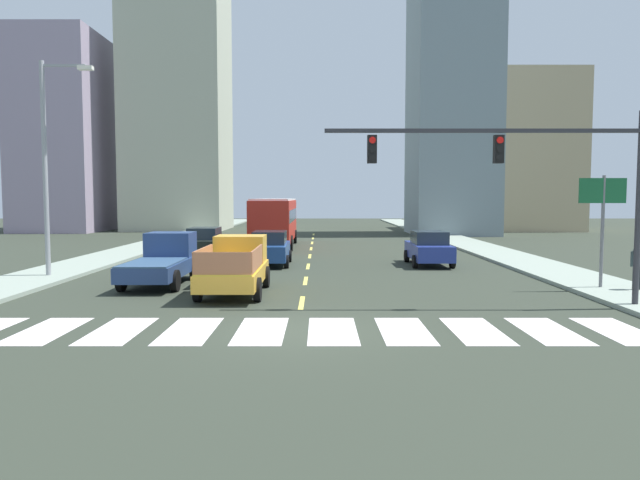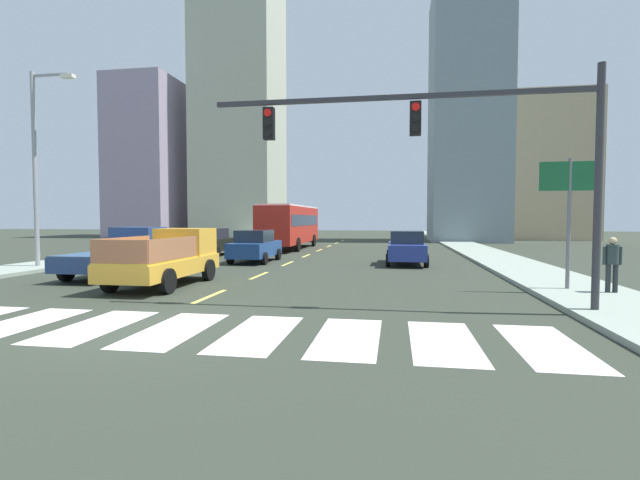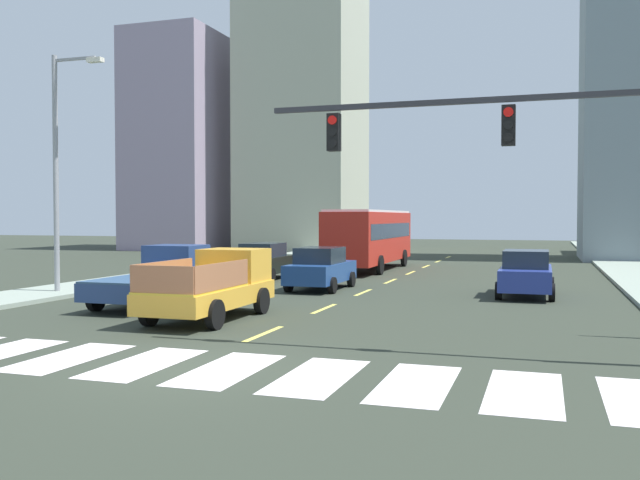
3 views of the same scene
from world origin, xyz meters
TOP-DOWN VIEW (x-y plane):
  - ground_plane at (0.00, 0.00)m, footprint 160.00×160.00m
  - sidewalk_right at (11.20, 18.00)m, footprint 3.11×110.00m
  - sidewalk_left at (-11.20, 18.00)m, footprint 3.11×110.00m
  - crosswalk_stripe_3 at (-2.74, 0.00)m, footprint 1.24×3.13m
  - crosswalk_stripe_4 at (-0.91, 0.00)m, footprint 1.24×3.13m
  - crosswalk_stripe_5 at (0.91, 0.00)m, footprint 1.24×3.13m
  - crosswalk_stripe_6 at (2.74, 0.00)m, footprint 1.24×3.13m
  - crosswalk_stripe_7 at (4.57, 0.00)m, footprint 1.24×3.13m
  - crosswalk_stripe_8 at (6.40, 0.00)m, footprint 1.24×3.13m
  - crosswalk_stripe_9 at (8.23, 0.00)m, footprint 1.24×3.13m
  - lane_dash_0 at (0.00, 4.00)m, footprint 0.16×2.40m
  - lane_dash_1 at (0.00, 9.00)m, footprint 0.16×2.40m
  - lane_dash_2 at (0.00, 14.00)m, footprint 0.16×2.40m
  - lane_dash_3 at (0.00, 19.00)m, footprint 0.16×2.40m
  - lane_dash_4 at (0.00, 24.00)m, footprint 0.16×2.40m
  - lane_dash_5 at (0.00, 29.00)m, footprint 0.16×2.40m
  - lane_dash_6 at (0.00, 34.00)m, footprint 0.16×2.40m
  - lane_dash_7 at (0.00, 39.00)m, footprint 0.16×2.40m
  - pickup_stakebed at (-2.43, 6.17)m, footprint 2.18×5.20m
  - pickup_dark at (-5.62, 8.27)m, footprint 2.18×5.20m
  - city_bus at (-2.50, 25.27)m, footprint 2.72×10.80m
  - sedan_far at (-5.90, 18.12)m, footprint 2.02×4.40m
  - sedan_near_right at (-1.92, 14.56)m, footprint 2.02×4.40m
  - sedan_near_left at (6.07, 14.56)m, footprint 2.02×4.40m
  - traffic_signal_gantry at (7.14, 2.96)m, footprint 9.61×0.27m
  - direction_sign_green at (10.79, 6.35)m, footprint 1.70×0.12m
  - streetlight_left at (-10.66, 9.65)m, footprint 2.20×0.28m
  - pedestrian_waiting at (11.82, 5.76)m, footprint 0.53×0.34m
  - tower_tall_centre at (-14.34, 47.54)m, footprint 10.01×9.61m
  - block_mid_left at (12.76, 39.92)m, footprint 7.35×8.74m
  - block_mid_right at (-25.22, 44.43)m, footprint 7.77×8.97m
  - block_low_left at (22.16, 47.53)m, footprint 9.48×10.44m

SIDE VIEW (x-z plane):
  - ground_plane at x=0.00m, z-range 0.00..0.00m
  - lane_dash_0 at x=0.00m, z-range 0.00..0.01m
  - lane_dash_1 at x=0.00m, z-range 0.00..0.01m
  - lane_dash_2 at x=0.00m, z-range 0.00..0.01m
  - lane_dash_3 at x=0.00m, z-range 0.00..0.01m
  - lane_dash_4 at x=0.00m, z-range 0.00..0.01m
  - lane_dash_5 at x=0.00m, z-range 0.00..0.01m
  - lane_dash_6 at x=0.00m, z-range 0.00..0.01m
  - lane_dash_7 at x=0.00m, z-range 0.00..0.01m
  - crosswalk_stripe_3 at x=-2.74m, z-range 0.00..0.01m
  - crosswalk_stripe_4 at x=-0.91m, z-range 0.00..0.01m
  - crosswalk_stripe_5 at x=0.91m, z-range 0.00..0.01m
  - crosswalk_stripe_6 at x=2.74m, z-range 0.00..0.01m
  - crosswalk_stripe_7 at x=4.57m, z-range 0.00..0.01m
  - crosswalk_stripe_8 at x=6.40m, z-range 0.00..0.01m
  - crosswalk_stripe_9 at x=8.23m, z-range 0.00..0.01m
  - sidewalk_right at x=11.20m, z-range 0.00..0.15m
  - sidewalk_left at x=-11.20m, z-range 0.00..0.15m
  - sedan_far at x=-5.90m, z-range 0.00..1.72m
  - sedan_near_right at x=-1.92m, z-range 0.00..1.72m
  - sedan_near_left at x=6.07m, z-range 0.00..1.72m
  - pickup_dark at x=-5.62m, z-range -0.06..1.90m
  - pickup_stakebed at x=-2.43m, z-range -0.04..1.92m
  - pedestrian_waiting at x=11.82m, z-range 0.30..1.94m
  - city_bus at x=-2.50m, z-range 0.29..3.61m
  - direction_sign_green at x=10.79m, z-range 0.93..5.13m
  - traffic_signal_gantry at x=7.14m, z-range 1.22..7.22m
  - streetlight_left at x=-10.66m, z-range 0.47..9.47m
  - block_low_left at x=22.16m, z-range 0.00..16.10m
  - block_mid_right at x=-25.22m, z-range 0.00..19.64m
  - block_mid_left at x=12.76m, z-range 0.00..25.37m
  - tower_tall_centre at x=-14.34m, z-range 0.00..36.43m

